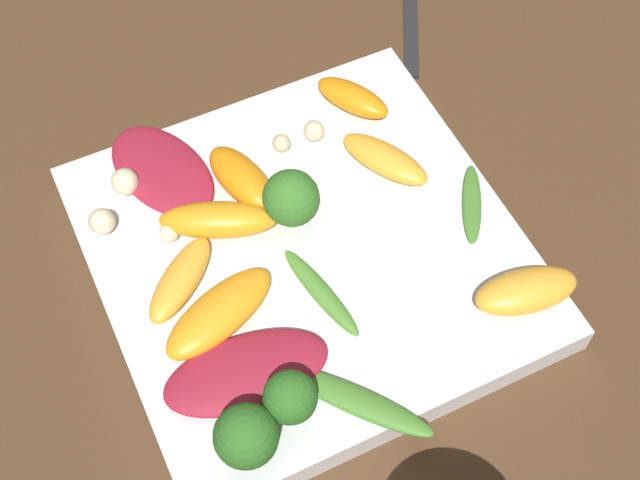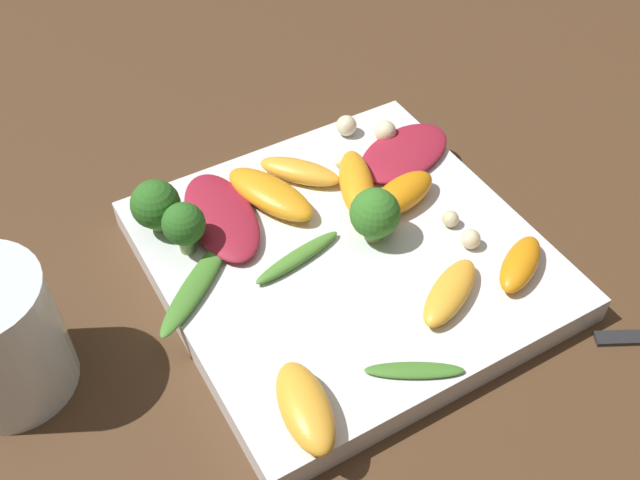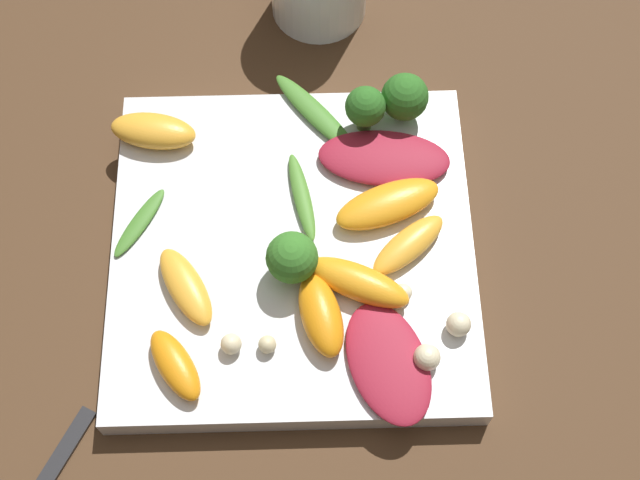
% 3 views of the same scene
% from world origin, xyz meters
% --- Properties ---
extents(ground_plane, '(2.40, 2.40, 0.00)m').
position_xyz_m(ground_plane, '(0.00, 0.00, 0.00)').
color(ground_plane, '#4C331E').
extents(plate, '(0.26, 0.26, 0.02)m').
position_xyz_m(plate, '(0.00, 0.00, 0.01)').
color(plate, white).
rests_on(plate, ground_plane).
extents(radicchio_leaf_0, '(0.06, 0.10, 0.01)m').
position_xyz_m(radicchio_leaf_0, '(-0.07, 0.07, 0.03)').
color(radicchio_leaf_0, maroon).
rests_on(radicchio_leaf_0, plate).
extents(radicchio_leaf_1, '(0.10, 0.08, 0.01)m').
position_xyz_m(radicchio_leaf_1, '(0.09, 0.06, 0.03)').
color(radicchio_leaf_1, maroon).
rests_on(radicchio_leaf_1, plate).
extents(orange_segment_0, '(0.06, 0.05, 0.02)m').
position_xyz_m(orange_segment_0, '(0.09, -0.08, 0.03)').
color(orange_segment_0, orange).
rests_on(orange_segment_0, plate).
extents(orange_segment_1, '(0.05, 0.08, 0.02)m').
position_xyz_m(orange_segment_1, '(0.04, 0.05, 0.03)').
color(orange_segment_1, orange).
rests_on(orange_segment_1, plate).
extents(orange_segment_2, '(0.07, 0.04, 0.02)m').
position_xyz_m(orange_segment_2, '(0.06, 0.02, 0.03)').
color(orange_segment_2, orange).
rests_on(orange_segment_2, plate).
extents(orange_segment_3, '(0.04, 0.07, 0.02)m').
position_xyz_m(orange_segment_3, '(-0.09, -0.10, 0.03)').
color(orange_segment_3, '#FCAD33').
rests_on(orange_segment_3, plate).
extents(orange_segment_4, '(0.06, 0.09, 0.02)m').
position_xyz_m(orange_segment_4, '(-0.03, 0.07, 0.03)').
color(orange_segment_4, orange).
rests_on(orange_segment_4, plate).
extents(orange_segment_5, '(0.07, 0.05, 0.01)m').
position_xyz_m(orange_segment_5, '(0.04, -0.07, 0.03)').
color(orange_segment_5, '#FCAD33').
rests_on(orange_segment_5, plate).
extents(orange_segment_6, '(0.06, 0.06, 0.02)m').
position_xyz_m(orange_segment_6, '(0.01, 0.08, 0.03)').
color(orange_segment_6, '#FCAD33').
rests_on(orange_segment_6, plate).
extents(broccoli_floret_0, '(0.04, 0.04, 0.04)m').
position_xyz_m(broccoli_floret_0, '(0.02, -0.00, 0.05)').
color(broccoli_floret_0, '#84AD5B').
rests_on(broccoli_floret_0, plate).
extents(broccoli_floret_1, '(0.04, 0.04, 0.04)m').
position_xyz_m(broccoli_floret_1, '(-0.11, 0.09, 0.05)').
color(broccoli_floret_1, '#84AD5B').
rests_on(broccoli_floret_1, plate).
extents(broccoli_floret_2, '(0.03, 0.03, 0.04)m').
position_xyz_m(broccoli_floret_2, '(-0.10, 0.06, 0.05)').
color(broccoli_floret_2, '#7A9E51').
rests_on(broccoli_floret_2, plate).
extents(arugula_sprig_0, '(0.08, 0.07, 0.01)m').
position_xyz_m(arugula_sprig_0, '(-0.11, 0.02, 0.03)').
color(arugula_sprig_0, '#47842D').
rests_on(arugula_sprig_0, plate).
extents(arugula_sprig_1, '(0.08, 0.03, 0.01)m').
position_xyz_m(arugula_sprig_1, '(-0.04, 0.01, 0.03)').
color(arugula_sprig_1, '#518E33').
rests_on(arugula_sprig_1, plate).
extents(arugula_sprig_2, '(0.06, 0.04, 0.00)m').
position_xyz_m(arugula_sprig_2, '(-0.02, -0.11, 0.02)').
color(arugula_sprig_2, '#47842D').
rests_on(arugula_sprig_2, plate).
extents(macadamia_nut_0, '(0.01, 0.01, 0.01)m').
position_xyz_m(macadamia_nut_0, '(0.08, -0.04, 0.03)').
color(macadamia_nut_0, beige).
rests_on(macadamia_nut_0, plate).
extents(macadamia_nut_1, '(0.01, 0.01, 0.01)m').
position_xyz_m(macadamia_nut_1, '(0.04, 0.08, 0.03)').
color(macadamia_nut_1, beige).
rests_on(macadamia_nut_1, plate).
extents(macadamia_nut_2, '(0.02, 0.02, 0.02)m').
position_xyz_m(macadamia_nut_2, '(0.09, 0.09, 0.03)').
color(macadamia_nut_2, beige).
rests_on(macadamia_nut_2, plate).
extents(macadamia_nut_3, '(0.01, 0.01, 0.01)m').
position_xyz_m(macadamia_nut_3, '(0.08, -0.02, 0.03)').
color(macadamia_nut_3, beige).
rests_on(macadamia_nut_3, plate).
extents(macadamia_nut_4, '(0.02, 0.02, 0.02)m').
position_xyz_m(macadamia_nut_4, '(0.07, 0.11, 0.03)').
color(macadamia_nut_4, beige).
rests_on(macadamia_nut_4, plate).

